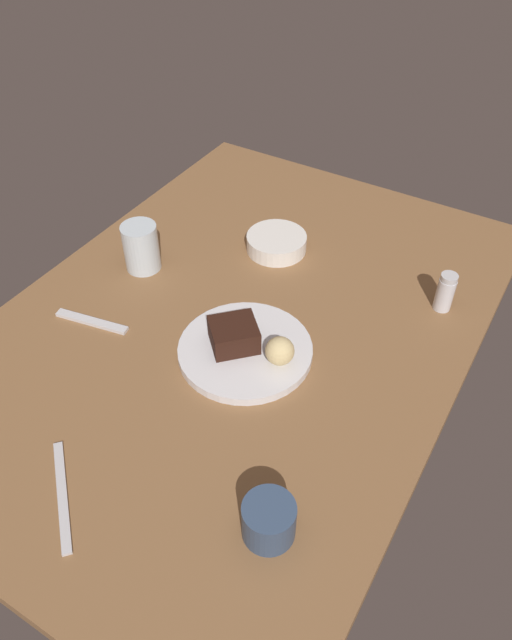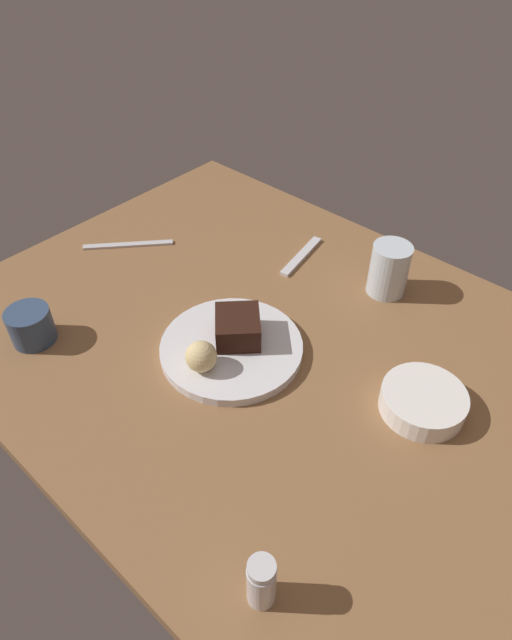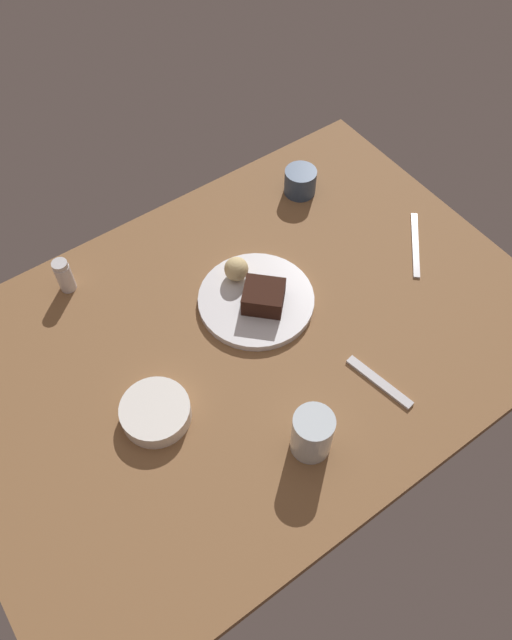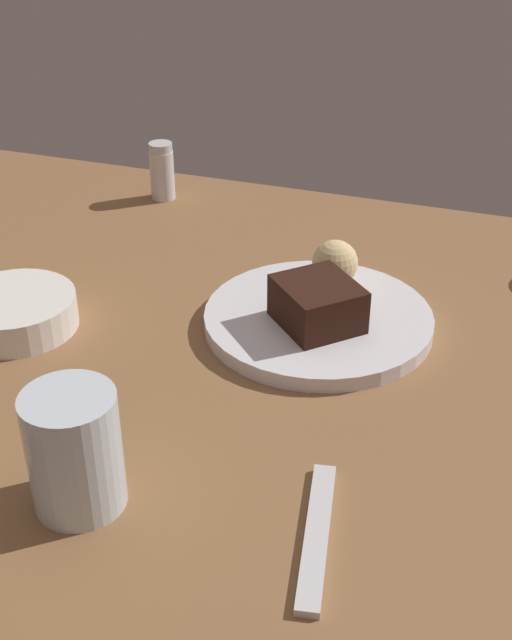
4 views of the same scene
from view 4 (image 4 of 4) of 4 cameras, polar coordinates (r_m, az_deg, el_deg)
name	(u,v)px [view 4 (image 4 of 4)]	position (r cm, az deg, el deg)	size (l,w,h in cm)	color
dining_table	(241,356)	(86.65, -1.03, -2.49)	(120.00, 84.00, 3.00)	brown
dessert_plate	(318,320)	(88.56, 4.29, 0.02)	(24.36, 24.36, 1.66)	silver
chocolate_cake_slice	(317,304)	(85.13, 4.25, 1.11)	(8.20, 7.46, 4.68)	black
bread_roll	(335,263)	(92.84, 5.45, 3.94)	(5.15, 5.15, 5.15)	#DBC184
salt_shaker	(162,171)	(119.26, -6.48, 10.12)	(3.44, 3.44, 8.14)	silver
water_glass	(74,451)	(65.76, -12.38, -8.79)	(7.37, 7.37, 10.20)	silver
side_bowl	(15,312)	(91.43, -16.23, 0.53)	(13.05, 13.05, 3.60)	white
dessert_spoon	(317,534)	(64.73, 4.20, -14.49)	(15.00, 1.80, 0.70)	silver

